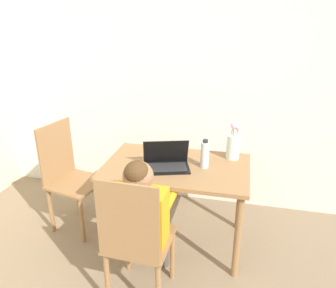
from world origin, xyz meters
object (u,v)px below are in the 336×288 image
object	(u,v)px
chair_spare	(70,177)
person_seated	(142,209)
water_bottle	(205,154)
flower_vase	(233,145)
laptop	(166,161)
chair_occupied	(136,241)

from	to	relation	value
chair_spare	person_seated	world-z (taller)	person_seated
chair_spare	person_seated	distance (m)	1.02
person_seated	water_bottle	distance (m)	0.67
person_seated	flower_vase	world-z (taller)	flower_vase
laptop	flower_vase	size ratio (longest dim) A/B	1.31
person_seated	laptop	world-z (taller)	person_seated
chair_occupied	flower_vase	xyz separation A→B (m)	(0.53, 0.89, 0.33)
person_seated	chair_spare	bearing A→B (deg)	-31.51
chair_occupied	laptop	world-z (taller)	chair_occupied
chair_occupied	laptop	size ratio (longest dim) A/B	2.42
chair_spare	laptop	size ratio (longest dim) A/B	2.42
laptop	water_bottle	distance (m)	0.30
chair_spare	person_seated	size ratio (longest dim) A/B	0.95
laptop	flower_vase	distance (m)	0.56
water_bottle	chair_occupied	bearing A→B (deg)	-115.87
flower_vase	chair_spare	bearing A→B (deg)	-170.97
chair_spare	water_bottle	xyz separation A→B (m)	(1.16, -0.00, 0.33)
person_seated	water_bottle	size ratio (longest dim) A/B	4.44
flower_vase	water_bottle	size ratio (longest dim) A/B	1.33
person_seated	water_bottle	xyz separation A→B (m)	(0.32, 0.55, 0.17)
chair_occupied	person_seated	xyz separation A→B (m)	(0.00, 0.12, 0.15)
chair_spare	flower_vase	distance (m)	1.41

